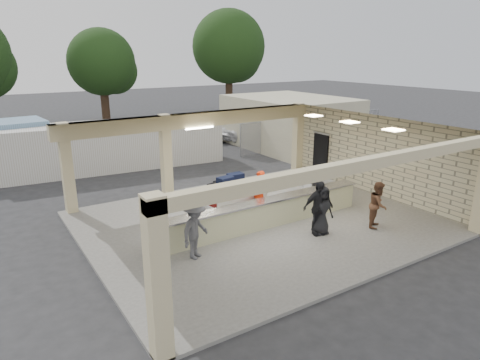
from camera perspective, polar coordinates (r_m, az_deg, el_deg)
ground at (r=15.70m, az=2.54°, el=-5.84°), size 120.00×120.00×0.00m
pavilion at (r=15.87m, az=1.84°, el=-0.40°), size 12.01×10.00×3.55m
baggage_counter at (r=15.11m, az=3.66°, el=-4.39°), size 8.20×0.58×0.98m
luggage_cart at (r=16.12m, az=-1.54°, el=-1.76°), size 2.79×2.03×1.48m
drum_fan at (r=19.48m, az=9.73°, el=0.40°), size 0.86×0.79×0.98m
baggage_handler at (r=15.71m, az=2.63°, el=-1.97°), size 0.39×0.67×1.78m
passenger_a at (r=15.66m, az=17.94°, el=-3.14°), size 0.86×0.71×1.64m
passenger_b at (r=14.49m, az=10.39°, el=-3.68°), size 1.16×0.64×1.87m
passenger_c at (r=12.73m, az=-5.97°, el=-6.67°), size 1.19×0.93×1.77m
passenger_d at (r=14.61m, az=10.84°, el=-3.96°), size 0.85×0.43×1.67m
car_white_a at (r=30.62m, az=1.27°, el=6.66°), size 5.05×3.15×1.34m
car_white_b at (r=34.46m, az=6.67°, el=7.83°), size 5.11×3.44×1.51m
car_dark at (r=29.70m, az=-6.66°, el=6.32°), size 4.49×3.26×1.42m
container_white at (r=23.70m, az=-16.39°, el=4.44°), size 11.73×3.47×2.50m
fence at (r=28.89m, az=10.15°, el=6.57°), size 12.06×0.06×2.03m
tree_mid at (r=39.47m, az=-17.57°, el=14.45°), size 6.00×5.60×8.00m
tree_right at (r=43.40m, az=-1.25°, el=16.98°), size 7.20×7.00×10.00m
adjacent_building at (r=28.57m, az=6.61°, el=7.72°), size 6.00×8.00×3.20m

